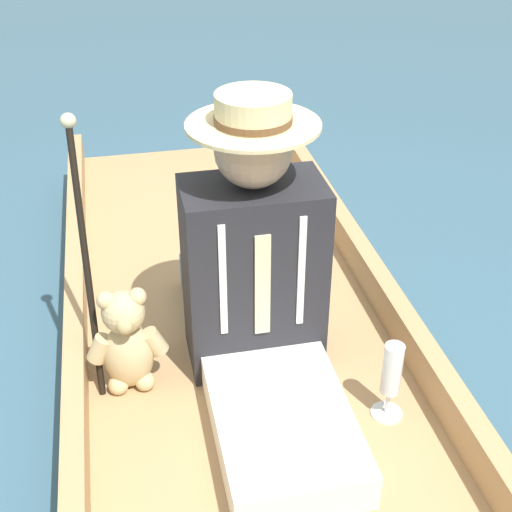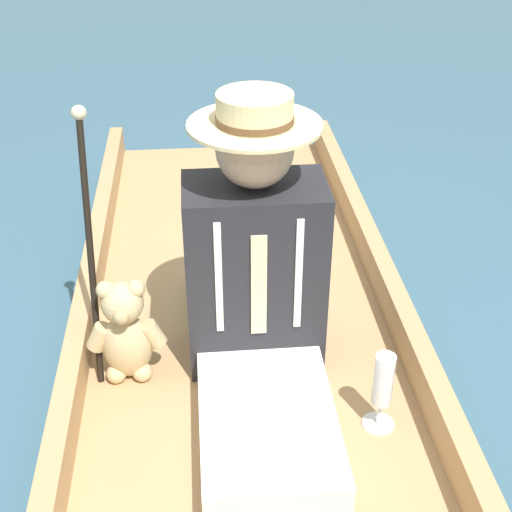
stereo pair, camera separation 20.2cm
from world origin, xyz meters
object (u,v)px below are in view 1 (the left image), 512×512
Objects in this scene: seated_person at (260,287)px; teddy_bear at (127,342)px; walking_cane at (83,234)px; wine_glass at (392,374)px.

teddy_bear is (0.39, -0.02, -0.15)m from seated_person.
walking_cane is at bearing -18.25° from seated_person.
teddy_bear is 0.75m from wine_glass.
wine_glass is (-0.31, 0.25, -0.16)m from seated_person.
walking_cane is (0.09, -0.14, 0.29)m from teddy_bear.
teddy_bear is 1.38× the size of wine_glass.
seated_person is 3.44× the size of wine_glass.
walking_cane reaches higher than teddy_bear.
seated_person is 1.10× the size of walking_cane.
teddy_bear reaches higher than wine_glass.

